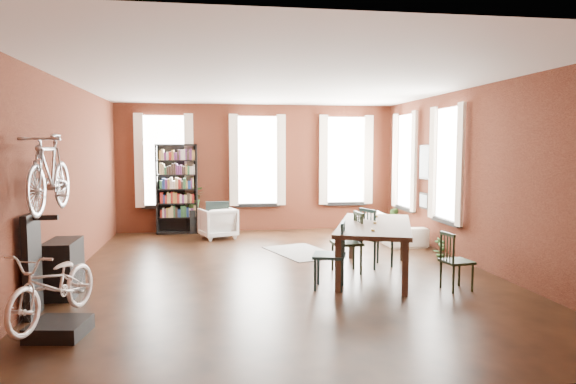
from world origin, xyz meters
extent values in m
plane|color=black|center=(0.00, 0.00, 0.00)|extent=(9.00, 9.00, 0.00)
cube|color=white|center=(0.00, 0.00, 3.20)|extent=(7.00, 9.00, 0.04)
cube|color=#441A11|center=(0.00, 4.50, 1.60)|extent=(7.00, 0.04, 3.20)
cube|color=#441A11|center=(0.00, -4.50, 1.60)|extent=(7.00, 0.04, 3.20)
cube|color=#441A11|center=(-3.50, 0.00, 1.60)|extent=(0.04, 9.00, 3.20)
cube|color=#441A11|center=(3.50, 0.00, 1.60)|extent=(0.04, 9.00, 3.20)
cube|color=white|center=(-2.30, 4.47, 1.80)|extent=(1.00, 0.04, 2.20)
cube|color=beige|center=(-2.30, 4.40, 1.80)|extent=(1.40, 0.06, 2.30)
cube|color=white|center=(0.00, 4.47, 1.80)|extent=(1.00, 0.04, 2.20)
cube|color=beige|center=(0.00, 4.40, 1.80)|extent=(1.40, 0.06, 2.30)
cube|color=white|center=(2.30, 4.47, 1.80)|extent=(1.00, 0.04, 2.20)
cube|color=beige|center=(2.30, 4.40, 1.80)|extent=(1.40, 0.06, 2.30)
cube|color=white|center=(3.47, 1.00, 1.80)|extent=(0.04, 1.00, 2.20)
cube|color=beige|center=(3.40, 1.00, 1.80)|extent=(0.06, 1.40, 2.30)
cube|color=white|center=(3.47, 3.20, 1.80)|extent=(0.04, 1.00, 2.20)
cube|color=beige|center=(3.40, 3.20, 1.80)|extent=(0.06, 1.40, 2.30)
cube|color=black|center=(3.46, 2.10, 1.80)|extent=(0.04, 0.55, 0.75)
cube|color=black|center=(3.46, 2.10, 0.95)|extent=(0.04, 0.45, 0.35)
cube|color=#433328|center=(1.52, -0.38, 0.43)|extent=(1.95, 2.76, 0.86)
cube|color=#1B3A3C|center=(0.57, -1.11, 0.51)|extent=(0.59, 0.59, 1.01)
cube|color=#20301C|center=(1.09, -0.19, 0.51)|extent=(0.49, 0.49, 1.02)
cube|color=black|center=(2.44, -1.47, 0.43)|extent=(0.45, 0.45, 0.86)
cube|color=#163131|center=(1.73, 0.17, 0.52)|extent=(0.62, 0.62, 1.04)
cube|color=black|center=(-2.00, 4.30, 1.10)|extent=(1.00, 0.32, 2.20)
imported|color=silver|center=(-1.02, 3.48, 0.39)|extent=(0.95, 0.92, 0.78)
imported|color=beige|center=(2.95, 2.60, 0.41)|extent=(0.61, 2.08, 0.81)
cube|color=black|center=(0.63, 1.56, 0.01)|extent=(1.50, 1.89, 0.01)
cube|color=black|center=(-2.89, -2.57, 0.08)|extent=(0.67, 0.67, 0.17)
cube|color=black|center=(-3.40, -1.80, 0.65)|extent=(0.16, 0.60, 1.30)
cube|color=black|center=(-3.28, -0.90, 0.40)|extent=(0.40, 0.80, 0.80)
cube|color=black|center=(-1.60, 4.30, 0.29)|extent=(0.36, 0.36, 0.58)
imported|color=#2E5220|center=(3.28, 3.65, 0.14)|extent=(0.52, 0.70, 0.28)
imported|color=#2A5823|center=(3.04, 0.38, 0.08)|extent=(0.36, 0.49, 0.16)
imported|color=silver|center=(-2.92, -2.56, 0.96)|extent=(0.77, 0.96, 1.58)
imported|color=#A5A8AD|center=(-3.15, -1.80, 2.13)|extent=(0.47, 1.00, 1.66)
imported|color=#2B4E1F|center=(-1.59, 4.34, 0.80)|extent=(0.53, 0.59, 0.44)
camera|label=1|loc=(-1.17, -8.52, 2.12)|focal=32.00mm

